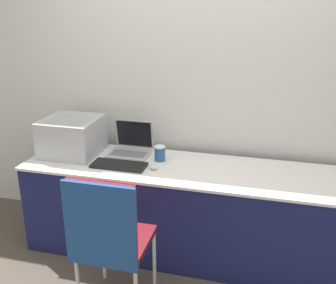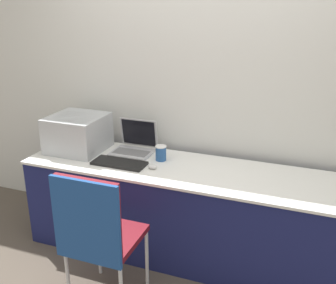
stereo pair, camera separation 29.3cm
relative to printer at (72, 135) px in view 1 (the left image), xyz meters
name	(u,v)px [view 1 (the left image)]	position (x,y,z in m)	size (l,w,h in m)	color
ground_plane	(176,275)	(0.96, -0.37, -0.88)	(14.00, 14.00, 0.00)	brown
wall_back	(199,81)	(0.96, 0.37, 0.42)	(8.00, 0.05, 2.60)	silver
table	(186,210)	(0.96, -0.05, -0.52)	(2.48, 0.66, 0.73)	#191E51
printer	(72,135)	(0.00, 0.00, 0.00)	(0.43, 0.43, 0.29)	#B2B7BC
laptop_left	(131,147)	(0.46, 0.13, -0.10)	(0.33, 0.29, 0.26)	#B7B7BC
external_keyboard	(119,165)	(0.46, -0.16, -0.15)	(0.41, 0.17, 0.02)	black
coffee_cup	(160,153)	(0.73, 0.03, -0.10)	(0.09, 0.09, 0.12)	#285699
mouse	(154,167)	(0.73, -0.14, -0.14)	(0.07, 0.05, 0.03)	silver
chair	(108,233)	(0.65, -0.84, -0.28)	(0.44, 0.45, 0.97)	maroon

